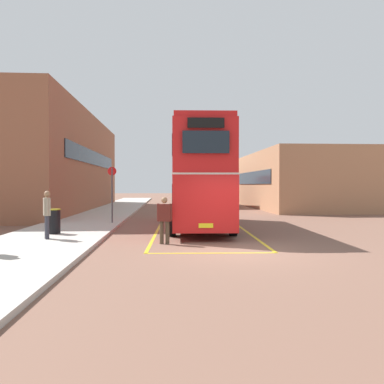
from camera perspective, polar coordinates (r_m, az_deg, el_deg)
ground_plane at (r=26.52m, az=1.01°, el=-3.43°), size 135.60×135.60×0.00m
sidewalk_left at (r=29.16m, az=-12.23°, el=-2.91°), size 4.00×57.60×0.14m
brick_building_left at (r=33.92m, az=-19.71°, el=4.01°), size 6.90×24.57×7.71m
depot_building_right at (r=36.69m, az=15.28°, el=1.61°), size 8.53×16.86×4.89m
double_decker_bus at (r=19.08m, az=1.05°, el=2.36°), size 2.99×10.45×4.75m
single_deck_bus at (r=37.91m, az=2.75°, el=0.41°), size 3.05×8.95×3.02m
pedestrian_boarding at (r=13.79m, az=-4.02°, el=-3.64°), size 0.54×0.34×1.66m
pedestrian_waiting_near at (r=15.00m, az=-20.36°, el=-2.60°), size 0.39×0.54×1.73m
litter_bin at (r=16.51m, az=-19.45°, el=-4.03°), size 0.53×0.53×0.98m
bus_stop_sign at (r=20.40m, az=-11.55°, el=0.38°), size 0.44×0.12×2.85m
bay_marking_yellow at (r=17.29m, az=1.45°, el=-5.84°), size 4.52×12.51×0.01m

